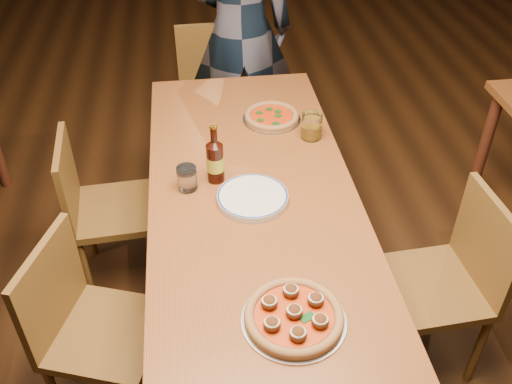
{
  "coord_description": "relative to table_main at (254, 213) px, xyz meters",
  "views": [
    {
      "loc": [
        -0.21,
        -1.67,
        2.12
      ],
      "look_at": [
        0.0,
        -0.05,
        0.82
      ],
      "focal_mm": 40.0,
      "sensor_mm": 36.0,
      "label": 1
    }
  ],
  "objects": [
    {
      "name": "ground",
      "position": [
        0.0,
        0.0,
        -0.68
      ],
      "size": [
        9.0,
        9.0,
        0.0
      ],
      "primitive_type": "plane",
      "color": "black"
    },
    {
      "name": "table_main",
      "position": [
        0.0,
        0.0,
        0.0
      ],
      "size": [
        0.8,
        2.0,
        0.75
      ],
      "color": "maroon",
      "rests_on": "ground"
    },
    {
      "name": "chair_main_nw",
      "position": [
        -0.58,
        -0.3,
        -0.26
      ],
      "size": [
        0.5,
        0.5,
        0.83
      ],
      "primitive_type": null,
      "rotation": [
        0.0,
        0.0,
        1.24
      ],
      "color": "brown",
      "rests_on": "ground"
    },
    {
      "name": "chair_main_sw",
      "position": [
        -0.6,
        0.42,
        -0.27
      ],
      "size": [
        0.41,
        0.41,
        0.83
      ],
      "primitive_type": null,
      "rotation": [
        0.0,
        0.0,
        1.64
      ],
      "color": "brown",
      "rests_on": "ground"
    },
    {
      "name": "chair_main_e",
      "position": [
        0.67,
        -0.24,
        -0.25
      ],
      "size": [
        0.42,
        0.42,
        0.85
      ],
      "primitive_type": null,
      "rotation": [
        0.0,
        0.0,
        -1.51
      ],
      "color": "brown",
      "rests_on": "ground"
    },
    {
      "name": "chair_end",
      "position": [
        -0.05,
        1.19,
        -0.21
      ],
      "size": [
        0.44,
        0.44,
        0.93
      ],
      "primitive_type": null,
      "rotation": [
        0.0,
        0.0,
        0.02
      ],
      "color": "brown",
      "rests_on": "ground"
    },
    {
      "name": "pizza_meatball",
      "position": [
        0.04,
        -0.59,
        0.09
      ],
      "size": [
        0.32,
        0.32,
        0.06
      ],
      "rotation": [
        0.0,
        0.0,
        0.21
      ],
      "color": "#B7B7BF",
      "rests_on": "table_main"
    },
    {
      "name": "pizza_margherita",
      "position": [
        0.15,
        0.56,
        0.09
      ],
      "size": [
        0.27,
        0.27,
        0.04
      ],
      "rotation": [
        0.0,
        0.0,
        -0.44
      ],
      "color": "#B7B7BF",
      "rests_on": "table_main"
    },
    {
      "name": "plate_stack",
      "position": [
        -0.01,
        -0.01,
        0.08
      ],
      "size": [
        0.27,
        0.27,
        0.03
      ],
      "primitive_type": "cylinder",
      "color": "white",
      "rests_on": "table_main"
    },
    {
      "name": "beer_bottle",
      "position": [
        -0.14,
        0.14,
        0.16
      ],
      "size": [
        0.07,
        0.07,
        0.24
      ],
      "rotation": [
        0.0,
        0.0,
        -0.15
      ],
      "color": "black",
      "rests_on": "table_main"
    },
    {
      "name": "water_glass",
      "position": [
        -0.25,
        0.1,
        0.12
      ],
      "size": [
        0.08,
        0.08,
        0.1
      ],
      "primitive_type": "cylinder",
      "color": "white",
      "rests_on": "table_main"
    },
    {
      "name": "amber_glass",
      "position": [
        0.3,
        0.39,
        0.13
      ],
      "size": [
        0.09,
        0.09,
        0.11
      ],
      "primitive_type": "cylinder",
      "color": "#9B6E11",
      "rests_on": "table_main"
    },
    {
      "name": "diner",
      "position": [
        0.09,
        1.38,
        0.16
      ],
      "size": [
        0.62,
        0.41,
        1.68
      ],
      "primitive_type": "imported",
      "rotation": [
        0.0,
        0.0,
        3.14
      ],
      "color": "black",
      "rests_on": "ground"
    }
  ]
}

